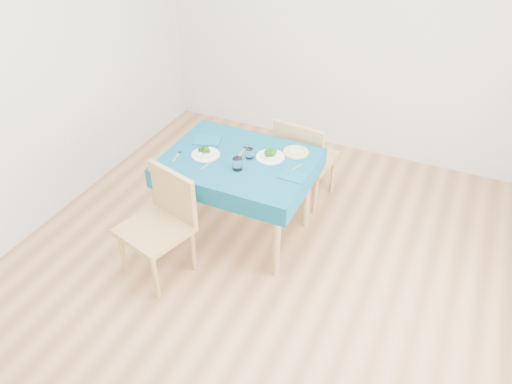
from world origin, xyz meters
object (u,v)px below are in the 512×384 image
at_px(side_plate, 296,152).
at_px(chair_near, 152,215).
at_px(table, 240,198).
at_px(chair_far, 308,143).
at_px(bowl_near, 205,152).
at_px(bowl_far, 270,154).

bearing_deg(side_plate, chair_near, -127.77).
bearing_deg(table, chair_far, 66.95).
xyz_separation_m(chair_near, chair_far, (0.68, 1.42, 0.00)).
xyz_separation_m(chair_near, bowl_near, (0.11, 0.62, 0.22)).
distance_m(chair_near, side_plate, 1.22).
distance_m(chair_far, bowl_near, 1.01).
bearing_deg(chair_far, bowl_near, 60.55).
height_order(chair_near, side_plate, chair_near).
bearing_deg(bowl_near, table, 13.62).
bearing_deg(chair_near, bowl_far, 69.35).
height_order(table, chair_near, chair_near).
relative_size(table, bowl_near, 5.14).
relative_size(chair_far, bowl_near, 5.18).
distance_m(chair_near, bowl_near, 0.66).
distance_m(chair_near, chair_far, 1.58).
relative_size(chair_far, side_plate, 5.67).
bearing_deg(chair_near, side_plate, 67.65).
distance_m(chair_near, bowl_far, 1.02).
bearing_deg(side_plate, table, -143.61).
bearing_deg(chair_near, chair_far, 79.75).
bearing_deg(bowl_near, side_plate, 28.08).
bearing_deg(chair_far, table, 73.09).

